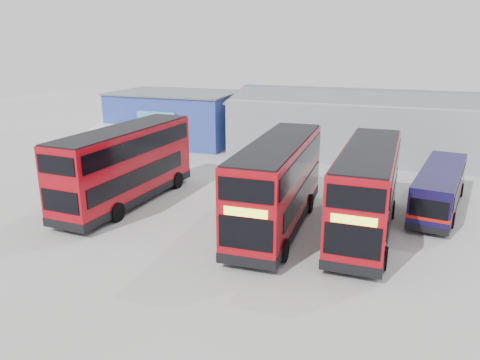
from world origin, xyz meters
TOP-DOWN VIEW (x-y plane):
  - ground_plane at (0.00, 0.00)m, footprint 120.00×120.00m
  - office_block at (-14.00, 17.99)m, footprint 12.30×8.32m
  - maintenance_shed at (8.00, 20.00)m, footprint 30.50×12.00m
  - double_decker_left at (-8.39, -0.09)m, footprint 3.54×11.85m
  - double_decker_centre at (1.78, -0.84)m, footprint 3.20×11.85m
  - double_decker_right at (6.53, -0.13)m, footprint 3.05×11.49m
  - single_decker_blue at (10.53, 5.24)m, footprint 3.80×10.08m
  - panel_van at (-19.44, 13.94)m, footprint 3.64×5.47m

SIDE VIEW (x-z plane):
  - ground_plane at x=0.00m, z-range 0.00..0.00m
  - panel_van at x=-19.44m, z-range 0.13..2.37m
  - single_decker_blue at x=10.53m, z-range -0.01..2.66m
  - double_decker_right at x=6.53m, z-range -0.01..4.82m
  - double_decker_left at x=-8.39m, z-range -0.01..4.94m
  - double_decker_centre at x=1.78m, z-range -0.01..4.97m
  - office_block at x=-14.00m, z-range 0.02..5.14m
  - maintenance_shed at x=8.00m, z-range -0.34..5.55m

